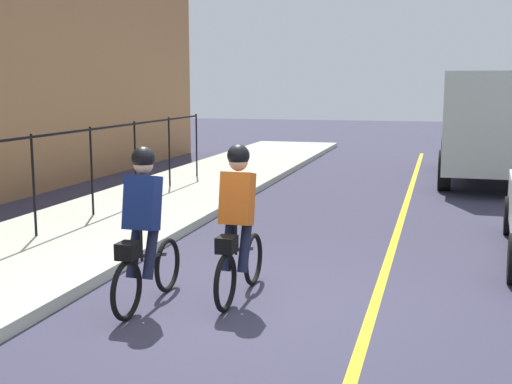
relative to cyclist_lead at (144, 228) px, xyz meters
The scene contains 5 objects.
ground_plane 1.33m from the cyclist_lead, 67.85° to the right, with size 80.00×80.00×0.00m, color #363448.
lane_line_centre 2.68m from the cyclist_lead, 81.66° to the right, with size 36.00×0.12×0.01m, color yellow.
cyclist_lead is the anchor object (origin of this frame).
cyclist_follow 1.08m from the cyclist_lead, 59.66° to the right, with size 1.71×0.37×1.83m.
box_truck_background 12.37m from the cyclist_lead, 20.93° to the right, with size 6.74×2.60×2.78m.
Camera 1 is at (-7.10, -2.26, 2.50)m, focal length 47.21 mm.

